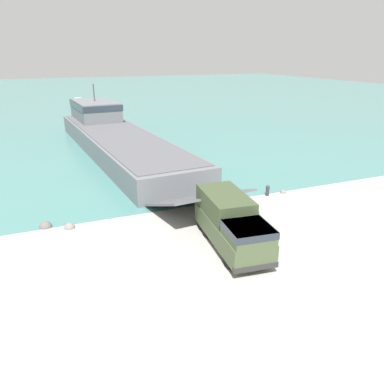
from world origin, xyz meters
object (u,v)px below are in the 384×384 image
moored_boat_a (79,105)px  mooring_bollard (268,190)px  military_truck (231,222)px  soldier_on_ramp (256,217)px  landing_craft (114,135)px

moored_boat_a → mooring_bollard: bearing=100.2°
military_truck → moored_boat_a: size_ratio=0.99×
military_truck → soldier_on_ramp: (2.62, 1.28, -0.63)m
landing_craft → military_truck: landing_craft is taller
soldier_on_ramp → military_truck: bearing=-147.8°
military_truck → mooring_bollard: 9.84m
landing_craft → soldier_on_ramp: 27.56m
moored_boat_a → military_truck: bearing=93.6°
military_truck → moored_boat_a: military_truck is taller
military_truck → mooring_bollard: (7.13, 6.70, -1.09)m
landing_craft → moored_boat_a: landing_craft is taller
military_truck → soldier_on_ramp: 2.99m
military_truck → soldier_on_ramp: size_ratio=4.56×
moored_boat_a → mooring_bollard: size_ratio=8.25×
landing_craft → military_truck: bearing=-91.0°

